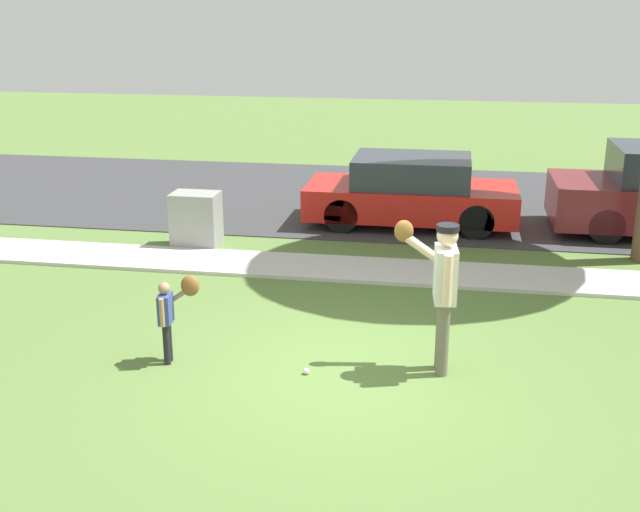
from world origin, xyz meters
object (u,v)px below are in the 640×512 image
object	(u,v)px
baseball	(306,371)
utility_cabinet	(196,220)
person_adult	(441,282)
person_child	(172,308)
parked_hatchback_red	(411,192)

from	to	relation	value
baseball	utility_cabinet	xyz separation A→B (m)	(-2.85, 4.63, 0.45)
person_adult	person_child	xyz separation A→B (m)	(-3.12, -0.27, -0.42)
person_child	baseball	world-z (taller)	person_child
person_adult	parked_hatchback_red	world-z (taller)	person_adult
utility_cabinet	parked_hatchback_red	size ratio (longest dim) A/B	0.24
utility_cabinet	parked_hatchback_red	bearing A→B (deg)	29.37
person_adult	person_child	bearing A→B (deg)	-0.42
person_child	parked_hatchback_red	bearing A→B (deg)	64.45
baseball	utility_cabinet	size ratio (longest dim) A/B	0.08
person_adult	utility_cabinet	size ratio (longest dim) A/B	1.84
utility_cabinet	parked_hatchback_red	distance (m)	4.18
utility_cabinet	person_adult	bearing A→B (deg)	-44.55
person_child	baseball	size ratio (longest dim) A/B	14.33
person_child	utility_cabinet	xyz separation A→B (m)	(-1.22, 4.55, -0.20)
utility_cabinet	parked_hatchback_red	world-z (taller)	parked_hatchback_red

